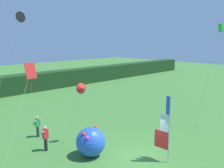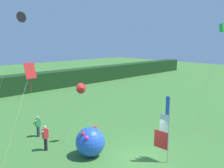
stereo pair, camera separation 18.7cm
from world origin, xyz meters
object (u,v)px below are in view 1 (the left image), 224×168
(banner_flag, at_px, (165,130))
(person_far_left, at_px, (45,138))
(kite_green_box_4, at_px, (222,28))
(inflatable_balloon, at_px, (91,142))
(person_mid_field, at_px, (38,126))
(kite_black_delta_1, at_px, (19,18))
(kite_red_delta_5, at_px, (82,89))
(kite_red_diamond_0, at_px, (29,76))

(banner_flag, bearing_deg, person_far_left, 124.44)
(kite_green_box_4, bearing_deg, inflatable_balloon, 163.36)
(person_mid_field, relative_size, kite_black_delta_1, 0.17)
(inflatable_balloon, bearing_deg, kite_green_box_4, -16.64)
(person_mid_field, height_order, kite_red_delta_5, kite_red_delta_5)
(inflatable_balloon, bearing_deg, banner_flag, -52.85)
(banner_flag, relative_size, person_far_left, 2.42)
(person_far_left, height_order, inflatable_balloon, inflatable_balloon)
(inflatable_balloon, height_order, kite_red_diamond_0, kite_red_diamond_0)
(kite_black_delta_1, xyz_separation_m, kite_green_box_4, (10.80, -11.35, -0.82))
(inflatable_balloon, relative_size, kite_red_diamond_0, 0.31)
(kite_red_diamond_0, height_order, kite_green_box_4, kite_green_box_4)
(banner_flag, distance_m, kite_green_box_4, 9.97)
(banner_flag, relative_size, kite_red_diamond_0, 0.68)
(kite_red_delta_5, bearing_deg, banner_flag, -72.77)
(person_mid_field, distance_m, kite_red_diamond_0, 6.60)
(person_mid_field, distance_m, kite_black_delta_1, 8.49)
(kite_red_diamond_0, bearing_deg, kite_green_box_4, -16.50)
(person_far_left, xyz_separation_m, kite_black_delta_1, (1.39, 5.53, 7.86))
(person_far_left, bearing_deg, kite_red_diamond_0, -135.58)
(person_mid_field, height_order, kite_black_delta_1, kite_black_delta_1)
(person_mid_field, xyz_separation_m, inflatable_balloon, (0.73, -5.15, 0.08))
(banner_flag, distance_m, person_mid_field, 9.39)
(kite_red_diamond_0, xyz_separation_m, kite_red_delta_5, (4.25, 1.04, -1.39))
(person_mid_field, xyz_separation_m, kite_green_box_4, (11.36, -8.33, 7.09))
(kite_green_box_4, bearing_deg, kite_red_diamond_0, 163.50)
(kite_black_delta_1, bearing_deg, person_far_left, -104.11)
(banner_flag, distance_m, inflatable_balloon, 4.55)
(banner_flag, height_order, kite_red_diamond_0, kite_red_diamond_0)
(person_mid_field, bearing_deg, kite_red_delta_5, -61.84)
(banner_flag, bearing_deg, inflatable_balloon, 127.15)
(banner_flag, distance_m, kite_red_diamond_0, 8.16)
(kite_black_delta_1, distance_m, kite_green_box_4, 15.69)
(kite_black_delta_1, distance_m, kite_red_delta_5, 7.97)
(kite_green_box_4, distance_m, kite_red_delta_5, 11.70)
(kite_red_diamond_0, height_order, kite_black_delta_1, kite_black_delta_1)
(person_far_left, height_order, kite_green_box_4, kite_green_box_4)
(person_far_left, bearing_deg, kite_green_box_4, -25.52)
(person_far_left, xyz_separation_m, kite_green_box_4, (12.19, -5.82, 7.04))
(kite_red_diamond_0, relative_size, kite_green_box_4, 0.71)
(inflatable_balloon, xyz_separation_m, kite_black_delta_1, (-0.17, 8.17, 7.83))
(kite_green_box_4, height_order, kite_red_delta_5, kite_green_box_4)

